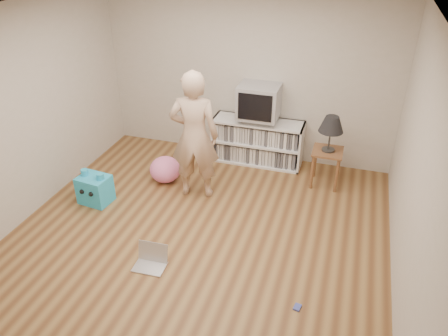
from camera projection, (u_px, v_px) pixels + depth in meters
ground at (199, 234)px, 5.38m from camera, size 4.50×4.50×0.00m
walls at (196, 139)px, 4.73m from camera, size 4.52×4.52×2.60m
ceiling at (191, 15)px, 4.08m from camera, size 4.50×4.50×0.01m
media_unit at (258, 141)px, 6.83m from camera, size 1.40×0.45×0.70m
dvd_deck at (258, 119)px, 6.62m from camera, size 0.45×0.35×0.07m
crt_tv at (259, 101)px, 6.48m from camera, size 0.60×0.53×0.50m
side_table at (327, 159)px, 6.19m from camera, size 0.42×0.42×0.55m
table_lamp at (331, 125)px, 5.93m from camera, size 0.34×0.34×0.52m
person at (194, 136)px, 5.73m from camera, size 0.72×0.54×1.79m
laptop at (151, 259)px, 4.88m from camera, size 0.36×0.29×0.24m
playing_cards at (297, 307)px, 4.36m from camera, size 0.08×0.10×0.02m
plush_blue at (95, 189)px, 5.90m from camera, size 0.44×0.39×0.47m
plush_pink at (165, 169)px, 6.38m from camera, size 0.54×0.54×0.38m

